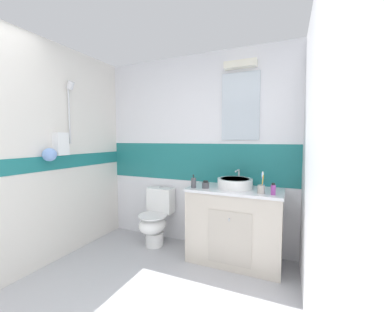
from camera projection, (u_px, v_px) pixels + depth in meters
The scene contains 11 objects.
ground_plane at pixel (143, 301), 2.02m from camera, with size 3.20×3.48×0.04m, color #B2B2B7.
wall_back_tiled at pixel (196, 150), 3.07m from camera, with size 3.20×0.20×2.50m.
wall_left_shower_alcove at pixel (36, 154), 2.45m from camera, with size 0.26×3.48×2.50m.
wall_right_plain at pixel (323, 165), 1.40m from camera, with size 0.10×3.48×2.50m, color white.
vanity_cabinet at pixel (235, 225), 2.62m from camera, with size 1.05×0.53×0.85m.
sink_basin at pixel (235, 183), 2.62m from camera, with size 0.40×0.44×0.19m.
toilet at pixel (156, 218), 3.05m from camera, with size 0.37×0.50×0.75m.
toothbrush_cup at pixel (261, 188), 2.35m from camera, with size 0.07×0.07×0.23m.
soap_dispenser at pixel (194, 183), 2.62m from camera, with size 0.06×0.06×0.15m.
hair_gel_jar at pixel (206, 185), 2.60m from camera, with size 0.08×0.08×0.09m.
lotion_bottle_short at pixel (273, 189), 2.28m from camera, with size 0.05×0.05×0.12m.
Camera 1 is at (1.15, -0.40, 1.41)m, focal length 21.36 mm.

